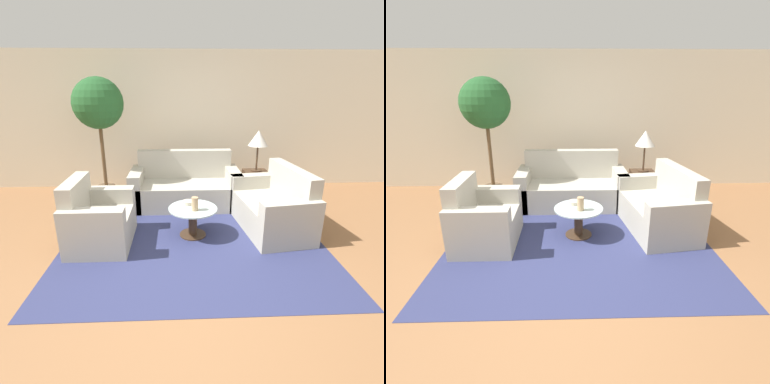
# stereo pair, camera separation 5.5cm
# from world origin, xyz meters

# --- Properties ---
(ground_plane) EXTENTS (14.00, 14.00, 0.00)m
(ground_plane) POSITION_xyz_m (0.00, 0.00, 0.00)
(ground_plane) COLOR #8E603D
(wall_back) EXTENTS (10.00, 0.06, 2.60)m
(wall_back) POSITION_xyz_m (0.00, 3.08, 1.30)
(wall_back) COLOR beige
(wall_back) RESTS_ON ground_plane
(rug) EXTENTS (3.40, 3.19, 0.01)m
(rug) POSITION_xyz_m (0.10, 0.81, 0.00)
(rug) COLOR navy
(rug) RESTS_ON ground_plane
(sofa_main) EXTENTS (1.82, 0.83, 0.91)m
(sofa_main) POSITION_xyz_m (0.02, 1.99, 0.29)
(sofa_main) COLOR #B2AD9E
(sofa_main) RESTS_ON ground_plane
(armchair) EXTENTS (0.76, 0.98, 0.87)m
(armchair) POSITION_xyz_m (-1.16, 0.67, 0.30)
(armchair) COLOR #B2AD9E
(armchair) RESTS_ON ground_plane
(loveseat) EXTENTS (0.97, 1.50, 0.89)m
(loveseat) POSITION_xyz_m (1.29, 1.02, 0.30)
(loveseat) COLOR #B2AD9E
(loveseat) RESTS_ON ground_plane
(coffee_table) EXTENTS (0.66, 0.66, 0.41)m
(coffee_table) POSITION_xyz_m (0.10, 0.81, 0.27)
(coffee_table) COLOR #422D1E
(coffee_table) RESTS_ON ground_plane
(side_table) EXTENTS (0.40, 0.40, 0.60)m
(side_table) POSITION_xyz_m (1.22, 1.93, 0.30)
(side_table) COLOR #422D1E
(side_table) RESTS_ON ground_plane
(table_lamp) EXTENTS (0.32, 0.32, 0.69)m
(table_lamp) POSITION_xyz_m (1.22, 1.93, 1.14)
(table_lamp) COLOR #422D1E
(table_lamp) RESTS_ON side_table
(potted_plant) EXTENTS (0.81, 0.81, 2.11)m
(potted_plant) POSITION_xyz_m (-1.36, 2.11, 1.61)
(potted_plant) COLOR brown
(potted_plant) RESTS_ON ground_plane
(vase) EXTENTS (0.09, 0.09, 0.18)m
(vase) POSITION_xyz_m (0.12, 0.73, 0.50)
(vase) COLOR tan
(vase) RESTS_ON coffee_table
(bowl) EXTENTS (0.16, 0.16, 0.05)m
(bowl) POSITION_xyz_m (0.04, 0.96, 0.43)
(bowl) COLOR beige
(bowl) RESTS_ON coffee_table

